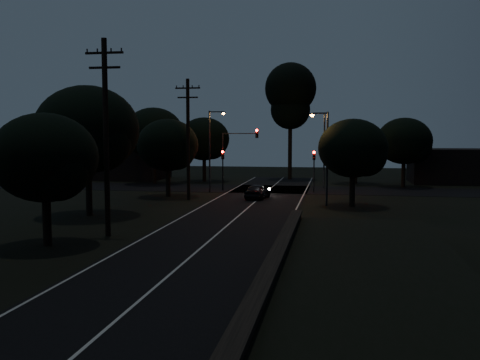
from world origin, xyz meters
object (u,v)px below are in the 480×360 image
(tall_pine, at_px, (290,95))
(streetlight_b, at_px, (322,145))
(signal_right, at_px, (314,164))
(signal_mast, at_px, (239,148))
(streetlight_a, at_px, (211,145))
(utility_pole_mid, at_px, (106,134))
(streetlight_c, at_px, (325,152))
(signal_left, at_px, (223,163))
(utility_pole_far, at_px, (188,137))
(car, at_px, (258,191))

(tall_pine, xyz_separation_m, streetlight_b, (4.31, -11.00, -5.97))
(streetlight_b, bearing_deg, signal_right, -100.00)
(tall_pine, bearing_deg, streetlight_b, -68.62)
(signal_mast, relative_size, streetlight_a, 0.78)
(utility_pole_mid, height_order, streetlight_c, utility_pole_mid)
(tall_pine, distance_m, signal_left, 17.81)
(tall_pine, bearing_deg, signal_left, -110.46)
(utility_pole_far, xyz_separation_m, signal_mast, (3.09, 7.99, -1.15))
(utility_pole_mid, xyz_separation_m, streetlight_b, (11.31, 29.00, -1.10))
(utility_pole_far, bearing_deg, tall_pine, 73.07)
(tall_pine, distance_m, signal_mast, 16.73)
(streetlight_a, bearing_deg, signal_mast, 39.77)
(utility_pole_far, height_order, tall_pine, tall_pine)
(streetlight_b, xyz_separation_m, streetlight_c, (0.52, -14.00, -0.29))
(tall_pine, xyz_separation_m, car, (-1.12, -21.34, -9.93))
(utility_pole_far, xyz_separation_m, streetlight_a, (0.69, 6.00, -0.85))
(streetlight_c, height_order, car, streetlight_c)
(signal_right, xyz_separation_m, signal_mast, (-7.51, 0.00, 1.50))
(signal_left, xyz_separation_m, signal_right, (9.20, 0.00, 0.00))
(signal_right, distance_m, signal_mast, 7.66)
(utility_pole_far, bearing_deg, signal_left, 80.06)
(utility_pole_mid, height_order, streetlight_b, utility_pole_mid)
(utility_pole_mid, distance_m, tall_pine, 40.90)
(tall_pine, relative_size, signal_left, 3.59)
(signal_right, bearing_deg, streetlight_c, -82.98)
(utility_pole_mid, distance_m, streetlight_a, 23.04)
(utility_pole_mid, xyz_separation_m, signal_left, (1.40, 24.99, -2.90))
(signal_mast, bearing_deg, streetlight_c, -48.81)
(signal_left, distance_m, signal_mast, 2.26)
(utility_pole_mid, bearing_deg, utility_pole_far, 90.00)
(utility_pole_far, relative_size, streetlight_a, 1.31)
(signal_left, distance_m, signal_right, 9.20)
(tall_pine, relative_size, streetlight_b, 1.84)
(utility_pole_mid, bearing_deg, tall_pine, 80.07)
(utility_pole_far, distance_m, streetlight_c, 12.05)
(streetlight_a, relative_size, streetlight_b, 1.00)
(signal_mast, distance_m, streetlight_c, 13.28)
(utility_pole_far, xyz_separation_m, car, (5.88, 1.66, -4.80))
(streetlight_a, height_order, streetlight_b, same)
(utility_pole_far, xyz_separation_m, signal_right, (10.60, 7.99, -2.65))
(signal_right, xyz_separation_m, streetlight_a, (-9.91, -1.99, 1.80))
(utility_pole_far, relative_size, tall_pine, 0.71)
(signal_mast, distance_m, streetlight_b, 9.15)
(signal_left, bearing_deg, utility_pole_far, -99.94)
(signal_right, height_order, streetlight_c, streetlight_c)
(tall_pine, distance_m, signal_right, 17.28)
(utility_pole_mid, xyz_separation_m, streetlight_c, (11.83, 15.00, -1.39))
(streetlight_b, bearing_deg, utility_pole_far, -133.30)
(signal_right, relative_size, streetlight_a, 0.51)
(signal_mast, bearing_deg, utility_pole_far, -111.11)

